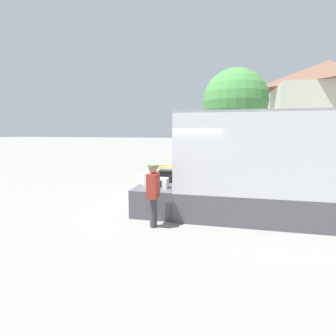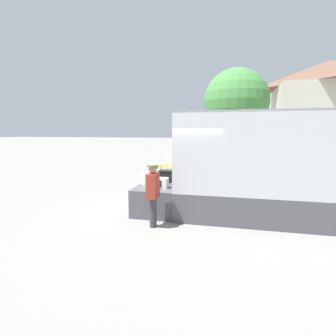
{
  "view_description": "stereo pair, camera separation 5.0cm",
  "coord_description": "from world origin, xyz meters",
  "px_view_note": "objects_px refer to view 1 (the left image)",
  "views": [
    {
      "loc": [
        1.4,
        -7.7,
        2.45
      ],
      "look_at": [
        -0.33,
        -0.2,
        1.35
      ],
      "focal_mm": 28.0,
      "sensor_mm": 36.0,
      "label": 1
    },
    {
      "loc": [
        1.45,
        -7.69,
        2.45
      ],
      "look_at": [
        -0.33,
        -0.2,
        1.35
      ],
      "focal_mm": 28.0,
      "sensor_mm": 36.0,
      "label": 2
    }
  ],
  "objects_px": {
    "box_truck": "(327,189)",
    "orange_bucket": "(146,178)",
    "worker_person": "(153,190)",
    "microwave": "(159,183)",
    "portable_generator": "(168,176)",
    "street_tree": "(235,102)"
  },
  "relations": [
    {
      "from": "box_truck",
      "to": "portable_generator",
      "type": "relative_size",
      "value": 10.74
    },
    {
      "from": "portable_generator",
      "to": "street_tree",
      "type": "height_order",
      "value": "street_tree"
    },
    {
      "from": "box_truck",
      "to": "street_tree",
      "type": "height_order",
      "value": "street_tree"
    },
    {
      "from": "portable_generator",
      "to": "street_tree",
      "type": "bearing_deg",
      "value": 76.74
    },
    {
      "from": "box_truck",
      "to": "portable_generator",
      "type": "height_order",
      "value": "box_truck"
    },
    {
      "from": "portable_generator",
      "to": "orange_bucket",
      "type": "xyz_separation_m",
      "value": [
        -0.58,
        -0.53,
        -0.01
      ]
    },
    {
      "from": "box_truck",
      "to": "street_tree",
      "type": "relative_size",
      "value": 1.1
    },
    {
      "from": "microwave",
      "to": "worker_person",
      "type": "height_order",
      "value": "worker_person"
    },
    {
      "from": "microwave",
      "to": "box_truck",
      "type": "bearing_deg",
      "value": 5.75
    },
    {
      "from": "microwave",
      "to": "worker_person",
      "type": "distance_m",
      "value": 1.06
    },
    {
      "from": "portable_generator",
      "to": "orange_bucket",
      "type": "bearing_deg",
      "value": -137.17
    },
    {
      "from": "box_truck",
      "to": "orange_bucket",
      "type": "relative_size",
      "value": 18.91
    },
    {
      "from": "portable_generator",
      "to": "microwave",
      "type": "bearing_deg",
      "value": -92.42
    },
    {
      "from": "orange_bucket",
      "to": "street_tree",
      "type": "height_order",
      "value": "street_tree"
    },
    {
      "from": "worker_person",
      "to": "microwave",
      "type": "bearing_deg",
      "value": 96.5
    },
    {
      "from": "microwave",
      "to": "orange_bucket",
      "type": "xyz_separation_m",
      "value": [
        -0.54,
        0.4,
        0.04
      ]
    },
    {
      "from": "microwave",
      "to": "street_tree",
      "type": "xyz_separation_m",
      "value": [
        2.26,
        10.37,
        3.32
      ]
    },
    {
      "from": "orange_bucket",
      "to": "street_tree",
      "type": "bearing_deg",
      "value": 74.32
    },
    {
      "from": "box_truck",
      "to": "portable_generator",
      "type": "bearing_deg",
      "value": 174.01
    },
    {
      "from": "box_truck",
      "to": "orange_bucket",
      "type": "xyz_separation_m",
      "value": [
        -5.1,
        -0.06,
        0.1
      ]
    },
    {
      "from": "microwave",
      "to": "worker_person",
      "type": "xyz_separation_m",
      "value": [
        0.12,
        -1.05,
        0.04
      ]
    },
    {
      "from": "orange_bucket",
      "to": "worker_person",
      "type": "bearing_deg",
      "value": -65.67
    }
  ]
}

